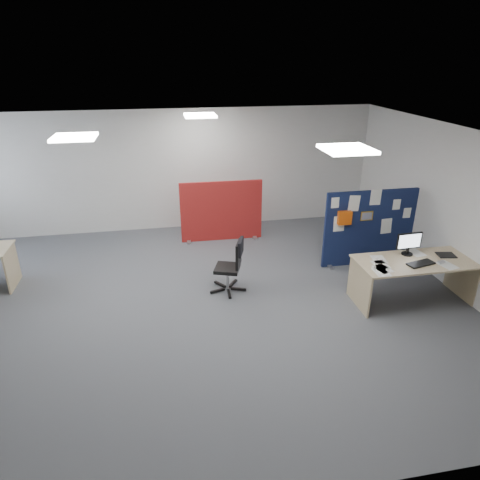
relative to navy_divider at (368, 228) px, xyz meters
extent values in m
plane|color=#515459|center=(-3.46, -0.91, -0.75)|extent=(9.00, 9.00, 0.00)
cube|color=white|center=(-3.46, -0.91, 1.95)|extent=(9.00, 7.00, 0.02)
cube|color=silver|center=(-3.46, 2.59, 0.60)|extent=(9.00, 0.02, 2.70)
cube|color=silver|center=(-3.46, -4.41, 0.60)|extent=(9.00, 0.02, 2.70)
cube|color=silver|center=(1.04, -0.91, 0.60)|extent=(0.02, 7.00, 2.70)
cube|color=white|center=(-1.46, -1.91, 1.92)|extent=(0.60, 0.60, 0.04)
cube|color=white|center=(-4.96, -0.41, 1.92)|extent=(0.60, 0.60, 0.04)
cube|color=white|center=(-2.96, 1.59, 1.92)|extent=(0.60, 0.60, 0.04)
cube|color=#10193C|center=(0.02, 0.00, -0.01)|extent=(1.79, 0.06, 1.48)
cube|color=#A6A4AA|center=(-0.72, 0.00, -0.73)|extent=(0.08, 0.30, 0.04)
cube|color=#A6A4AA|center=(0.77, 0.00, -0.73)|extent=(0.08, 0.30, 0.04)
cube|color=white|center=(-0.73, -0.03, 0.55)|extent=(0.15, 0.01, 0.20)
cube|color=white|center=(-0.36, -0.03, 0.52)|extent=(0.21, 0.01, 0.30)
cube|color=white|center=(0.05, -0.03, 0.61)|extent=(0.21, 0.01, 0.30)
cube|color=white|center=(0.49, -0.03, 0.44)|extent=(0.15, 0.01, 0.20)
cube|color=white|center=(-0.61, -0.03, 0.14)|extent=(0.21, 0.01, 0.30)
cube|color=white|center=(0.35, -0.03, 0.02)|extent=(0.21, 0.01, 0.30)
cube|color=white|center=(0.74, -0.03, 0.26)|extent=(0.15, 0.01, 0.20)
cube|color=gold|center=(-0.08, -0.03, 0.25)|extent=(0.24, 0.01, 0.18)
cube|color=#E8560E|center=(-0.54, -0.08, 0.26)|extent=(0.25, 0.10, 0.25)
cube|color=tan|center=(0.12, -1.42, -0.03)|extent=(1.89, 0.84, 0.03)
cube|color=tan|center=(-0.79, -1.42, -0.40)|extent=(0.03, 0.77, 0.70)
cube|color=tan|center=(1.03, -1.42, -0.40)|extent=(0.03, 0.77, 0.70)
cube|color=tan|center=(0.12, -1.03, -0.20)|extent=(1.70, 0.02, 0.30)
cylinder|color=black|center=(0.11, -1.18, -0.01)|extent=(0.18, 0.18, 0.02)
cube|color=black|center=(0.11, -1.18, 0.05)|extent=(0.04, 0.03, 0.09)
cube|color=black|center=(0.11, -1.18, 0.23)|extent=(0.44, 0.06, 0.27)
cube|color=silver|center=(0.11, -1.20, 0.23)|extent=(0.39, 0.03, 0.23)
cube|color=black|center=(0.13, -1.55, 0.00)|extent=(0.48, 0.28, 0.02)
cube|color=#A6A4AA|center=(0.48, -1.56, 0.00)|extent=(0.11, 0.07, 0.03)
cube|color=black|center=(0.72, -1.33, -0.01)|extent=(0.31, 0.26, 0.01)
cube|color=maroon|center=(-2.57, 1.66, -0.09)|extent=(1.76, 0.08, 1.32)
cube|color=#A6A4AA|center=(-3.30, 1.66, -0.73)|extent=(0.08, 0.30, 0.04)
cube|color=#A6A4AA|center=(-1.84, 1.66, -0.73)|extent=(0.08, 0.30, 0.04)
cube|color=tan|center=(-6.45, 0.30, -0.40)|extent=(0.03, 0.66, 0.70)
cube|color=black|center=(-2.61, -0.61, -0.71)|extent=(0.26, 0.13, 0.04)
cube|color=black|center=(-2.67, -0.39, -0.71)|extent=(0.20, 0.24, 0.04)
cube|color=black|center=(-2.90, -0.38, -0.71)|extent=(0.19, 0.24, 0.04)
cube|color=black|center=(-2.97, -0.60, -0.71)|extent=(0.27, 0.12, 0.04)
cube|color=black|center=(-2.79, -0.74, -0.71)|extent=(0.05, 0.27, 0.04)
cylinder|color=#A6A4AA|center=(-2.79, -0.54, -0.53)|extent=(0.05, 0.05, 0.37)
cube|color=black|center=(-2.79, -0.54, -0.32)|extent=(0.52, 0.52, 0.06)
cube|color=black|center=(-2.61, -0.61, -0.04)|extent=(0.16, 0.36, 0.44)
cube|color=black|center=(-2.57, -0.62, 0.09)|extent=(0.16, 0.33, 0.26)
cube|color=white|center=(-0.49, -1.44, -0.01)|extent=(0.22, 0.31, 0.00)
cube|color=white|center=(-0.43, -1.27, -0.01)|extent=(0.25, 0.33, 0.00)
cube|color=white|center=(0.52, -1.65, -0.01)|extent=(0.27, 0.34, 0.00)
cube|color=white|center=(-0.60, -1.67, -0.01)|extent=(0.22, 0.31, 0.00)
cube|color=white|center=(0.30, -1.15, -0.01)|extent=(0.25, 0.33, 0.00)
cube|color=white|center=(-0.53, -1.58, -0.01)|extent=(0.27, 0.34, 0.00)
camera|label=1|loc=(-3.75, -6.93, 3.03)|focal=32.00mm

